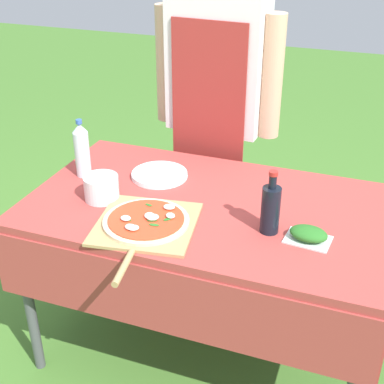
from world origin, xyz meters
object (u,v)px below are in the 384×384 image
person_cook (216,98)px  pizza_on_peel (146,223)px  water_bottle (82,150)px  mixing_tub (101,188)px  oil_bottle (271,208)px  prep_table (207,221)px  herb_container (308,235)px  plate_stack (159,175)px

person_cook → pizza_on_peel: 0.88m
pizza_on_peel → water_bottle: bearing=136.9°
person_cook → mixing_tub: person_cook is taller
water_bottle → mixing_tub: size_ratio=1.85×
oil_bottle → water_bottle: (-0.87, 0.17, 0.03)m
person_cook → oil_bottle: (0.44, -0.73, -0.13)m
prep_table → oil_bottle: size_ratio=5.92×
prep_table → person_cook: person_cook is taller
mixing_tub → herb_container: bearing=-1.3°
pizza_on_peel → mixing_tub: size_ratio=4.10×
water_bottle → plate_stack: 0.35m
pizza_on_peel → water_bottle: (-0.43, 0.30, 0.11)m
pizza_on_peel → herb_container: herb_container is taller
water_bottle → plate_stack: (0.32, 0.10, -0.11)m
mixing_tub → plate_stack: bearing=61.6°
pizza_on_peel → herb_container: bearing=2.3°
prep_table → pizza_on_peel: pizza_on_peel is taller
pizza_on_peel → plate_stack: size_ratio=2.33×
person_cook → herb_container: size_ratio=10.01×
water_bottle → plate_stack: bearing=17.1°
prep_table → water_bottle: size_ratio=5.59×
prep_table → herb_container: bearing=-16.8°
oil_bottle → plate_stack: size_ratio=0.99×
water_bottle → mixing_tub: 0.25m
pizza_on_peel → plate_stack: 0.41m
person_cook → water_bottle: person_cook is taller
water_bottle → herb_container: size_ratio=1.53×
prep_table → plate_stack: (-0.27, 0.15, 0.09)m
prep_table → water_bottle: 0.63m
oil_bottle → person_cook: bearing=121.2°
prep_table → person_cook: (-0.16, 0.61, 0.31)m
herb_container → mixing_tub: bearing=178.7°
herb_container → person_cook: bearing=128.4°
person_cook → pizza_on_peel: size_ratio=2.95×
prep_table → person_cook: 0.71m
person_cook → water_bottle: 0.71m
prep_table → oil_bottle: 0.35m
oil_bottle → herb_container: (0.15, -0.01, -0.07)m
mixing_tub → plate_stack: (0.14, 0.26, -0.04)m
oil_bottle → mixing_tub: 0.70m
person_cook → plate_stack: 0.52m
water_bottle → plate_stack: water_bottle is taller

